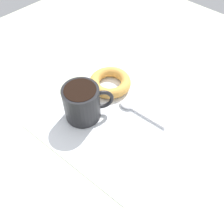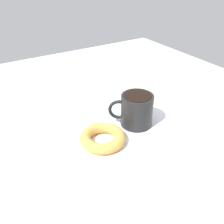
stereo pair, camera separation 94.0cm
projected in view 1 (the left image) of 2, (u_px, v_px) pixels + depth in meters
The scene contains 5 objects.
ground_plane at pixel (118, 115), 61.27cm from camera, with size 120.00×120.00×2.00cm, color beige.
napkin at pixel (112, 118), 59.34cm from camera, with size 29.88×29.88×0.30cm, color white.
coffee_cup at pixel (83, 102), 56.39cm from camera, with size 8.73×10.59×8.51cm.
donut at pixel (110, 82), 65.00cm from camera, with size 10.94×10.94×2.65cm, color gold.
spoon at pixel (131, 108), 60.58cm from camera, with size 13.27×2.67×0.90cm.
Camera 1 is at (25.26, -29.02, 46.71)cm, focal length 40.00 mm.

